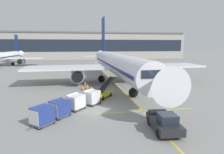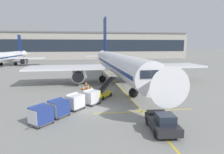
# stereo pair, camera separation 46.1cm
# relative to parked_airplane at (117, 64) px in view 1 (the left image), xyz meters

# --- Properties ---
(ground_plane) EXTENTS (600.00, 600.00, 0.00)m
(ground_plane) POSITION_rel_parked_airplane_xyz_m (-5.59, -16.74, -3.83)
(ground_plane) COLOR gray
(parked_airplane) EXTENTS (36.04, 46.69, 15.55)m
(parked_airplane) POSITION_rel_parked_airplane_xyz_m (0.00, 0.00, 0.00)
(parked_airplane) COLOR white
(parked_airplane) RESTS_ON ground
(belt_loader) EXTENTS (4.19, 5.14, 2.68)m
(belt_loader) POSITION_rel_parked_airplane_xyz_m (-4.16, -10.91, -3.01)
(belt_loader) COLOR gold
(belt_loader) RESTS_ON ground
(baggage_cart_lead) EXTENTS (2.52, 2.58, 1.91)m
(baggage_cart_lead) POSITION_rel_parked_airplane_xyz_m (-6.04, -14.14, -2.83)
(baggage_cart_lead) COLOR #515156
(baggage_cart_lead) RESTS_ON ground
(baggage_cart_second) EXTENTS (2.52, 2.58, 1.91)m
(baggage_cart_second) POSITION_rel_parked_airplane_xyz_m (-8.07, -15.91, -2.83)
(baggage_cart_second) COLOR #515156
(baggage_cart_second) RESTS_ON ground
(baggage_cart_third) EXTENTS (2.52, 2.58, 1.91)m
(baggage_cart_third) POSITION_rel_parked_airplane_xyz_m (-9.75, -18.08, -2.83)
(baggage_cart_third) COLOR #515156
(baggage_cart_third) RESTS_ON ground
(baggage_cart_fourth) EXTENTS (2.52, 2.58, 1.91)m
(baggage_cart_fourth) POSITION_rel_parked_airplane_xyz_m (-11.18, -20.03, -2.83)
(baggage_cart_fourth) COLOR #515156
(baggage_cart_fourth) RESTS_ON ground
(pushback_tug) EXTENTS (2.41, 4.54, 1.83)m
(pushback_tug) POSITION_rel_parked_airplane_xyz_m (-0.08, -23.17, -3.00)
(pushback_tug) COLOR #232328
(pushback_tug) RESTS_ON ground
(ground_crew_by_loader) EXTENTS (0.54, 0.36, 1.74)m
(ground_crew_by_loader) POSITION_rel_parked_airplane_xyz_m (-5.00, -14.01, -2.83)
(ground_crew_by_loader) COLOR black
(ground_crew_by_loader) RESTS_ON ground
(ground_crew_by_carts) EXTENTS (0.32, 0.56, 1.74)m
(ground_crew_by_carts) POSITION_rel_parked_airplane_xyz_m (-5.90, -11.42, -2.83)
(ground_crew_by_carts) COLOR black
(ground_crew_by_carts) RESTS_ON ground
(safety_cone_engine_keepout) EXTENTS (0.63, 0.63, 0.72)m
(safety_cone_engine_keepout) POSITION_rel_parked_airplane_xyz_m (-6.54, -1.67, -3.48)
(safety_cone_engine_keepout) COLOR black
(safety_cone_engine_keepout) RESTS_ON ground
(safety_cone_wingtip) EXTENTS (0.67, 0.67, 0.75)m
(safety_cone_wingtip) POSITION_rel_parked_airplane_xyz_m (-7.05, -5.56, -3.46)
(safety_cone_wingtip) COLOR black
(safety_cone_wingtip) RESTS_ON ground
(safety_cone_nose_mark) EXTENTS (0.62, 0.62, 0.70)m
(safety_cone_nose_mark) POSITION_rel_parked_airplane_xyz_m (-6.25, -5.03, -3.49)
(safety_cone_nose_mark) COLOR black
(safety_cone_nose_mark) RESTS_ON ground
(apron_guidance_line_lead_in) EXTENTS (0.20, 110.00, 0.01)m
(apron_guidance_line_lead_in) POSITION_rel_parked_airplane_xyz_m (-0.33, -0.82, -3.82)
(apron_guidance_line_lead_in) COLOR yellow
(apron_guidance_line_lead_in) RESTS_ON ground
(apron_guidance_line_stop_bar) EXTENTS (12.00, 0.20, 0.01)m
(apron_guidance_line_stop_bar) POSITION_rel_parked_airplane_xyz_m (0.02, -17.82, -3.82)
(apron_guidance_line_stop_bar) COLOR yellow
(apron_guidance_line_stop_bar) RESTS_ON ground
(terminal_building) EXTENTS (109.72, 19.49, 14.86)m
(terminal_building) POSITION_rel_parked_airplane_xyz_m (-2.02, 77.04, 3.55)
(terminal_building) COLOR #A8A399
(terminal_building) RESTS_ON ground
(distant_airplane) EXTENTS (27.02, 35.93, 12.13)m
(distant_airplane) POSITION_rel_parked_airplane_xyz_m (-35.18, 38.79, -0.52)
(distant_airplane) COLOR white
(distant_airplane) RESTS_ON ground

